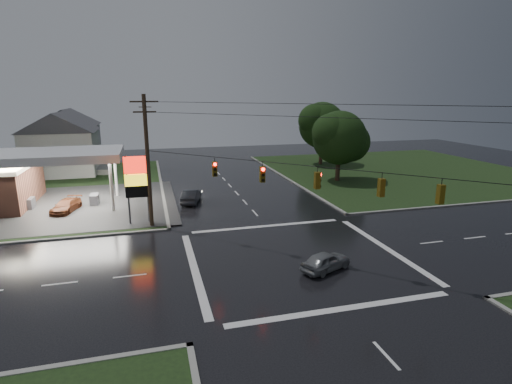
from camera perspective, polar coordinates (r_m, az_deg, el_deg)
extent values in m
plane|color=black|center=(28.08, 5.73, -9.29)|extent=(120.00, 120.00, 0.00)
cube|color=black|center=(53.88, -32.71, -0.11)|extent=(36.00, 36.00, 0.08)
cube|color=black|center=(62.28, 19.81, 2.91)|extent=(36.00, 36.00, 0.08)
cube|color=#2D2D2D|center=(44.74, -28.36, -1.96)|extent=(26.00, 18.00, 0.02)
cylinder|color=silver|center=(40.15, -19.95, 0.79)|extent=(0.30, 0.30, 5.00)
cylinder|color=silver|center=(47.84, -31.40, 1.58)|extent=(0.30, 0.30, 5.00)
cylinder|color=silver|center=(46.01, -19.40, 2.42)|extent=(0.30, 0.30, 5.00)
cube|color=silver|center=(43.33, -26.56, 4.71)|extent=(12.00, 8.00, 0.80)
cube|color=white|center=(43.39, -26.50, 4.16)|extent=(11.40, 7.40, 0.04)
cube|color=#59595E|center=(44.88, -29.66, -1.46)|extent=(0.80, 1.60, 1.10)
cube|color=#59595E|center=(43.71, -22.06, -1.01)|extent=(0.80, 1.60, 1.10)
cylinder|color=#59595E|center=(35.54, -17.83, 0.16)|extent=(0.16, 0.16, 6.00)
cylinder|color=#59595E|center=(35.49, -15.26, 0.33)|extent=(0.16, 0.16, 6.00)
cube|color=red|center=(35.07, -16.79, 3.74)|extent=(2.00, 0.35, 1.40)
cube|color=gold|center=(35.31, -16.64, 1.67)|extent=(2.00, 0.35, 1.00)
cube|color=black|center=(35.52, -16.53, 0.09)|extent=(2.00, 0.35, 1.00)
cylinder|color=#382619|center=(34.02, -15.18, 4.06)|extent=(0.32, 0.32, 11.00)
cube|color=#382619|center=(33.57, -15.71, 12.33)|extent=(2.20, 0.12, 0.12)
cube|color=#382619|center=(33.60, -15.62, 10.97)|extent=(1.80, 0.12, 0.12)
cylinder|color=#382619|center=(62.33, -15.34, 8.09)|extent=(0.32, 0.32, 10.50)
cube|color=#382619|center=(62.08, -15.62, 12.36)|extent=(2.20, 0.12, 0.12)
cube|color=#382619|center=(62.10, -15.57, 11.62)|extent=(1.80, 0.12, 0.12)
cube|color=#59470C|center=(29.68, -5.92, 3.29)|extent=(0.34, 0.34, 1.10)
cylinder|color=#FF0C07|center=(29.42, -5.88, 3.95)|extent=(0.22, 0.08, 0.22)
cube|color=#59470C|center=(27.56, 0.91, 2.54)|extent=(0.34, 0.34, 1.10)
cylinder|color=#FF0C07|center=(27.30, 1.03, 3.25)|extent=(0.22, 0.08, 0.22)
cube|color=#59470C|center=(25.89, 8.74, 1.64)|extent=(0.34, 0.34, 1.10)
cylinder|color=#FF0C07|center=(25.90, 9.18, 2.49)|extent=(0.08, 0.22, 0.22)
cube|color=#59470C|center=(24.77, 17.45, 0.60)|extent=(0.34, 0.34, 1.10)
cylinder|color=#FF0C07|center=(24.86, 17.27, 1.56)|extent=(0.22, 0.08, 0.22)
cube|color=#59470C|center=(24.33, 24.86, -0.30)|extent=(0.34, 0.34, 1.10)
cylinder|color=#FF0C07|center=(24.39, 24.65, 0.68)|extent=(0.22, 0.08, 0.22)
cube|color=silver|center=(61.70, -25.96, 5.02)|extent=(9.00, 8.00, 6.00)
cube|color=gray|center=(61.32, -20.84, 3.00)|extent=(1.60, 4.80, 0.80)
cube|color=silver|center=(73.60, -25.08, 6.33)|extent=(9.00, 8.00, 6.00)
cube|color=gray|center=(73.21, -20.78, 4.64)|extent=(1.60, 4.80, 0.80)
cylinder|color=black|center=(52.35, 11.64, 4.26)|extent=(0.56, 0.56, 5.04)
sphere|color=black|center=(51.94, 11.81, 7.59)|extent=(6.80, 6.80, 6.80)
sphere|color=black|center=(53.06, 13.28, 6.95)|extent=(5.10, 5.10, 5.10)
sphere|color=black|center=(50.92, 10.67, 8.33)|extent=(4.76, 4.76, 4.76)
cylinder|color=black|center=(64.30, 9.27, 6.36)|extent=(0.56, 0.56, 5.60)
sphere|color=black|center=(63.96, 9.39, 9.38)|extent=(7.20, 7.20, 7.20)
sphere|color=black|center=(65.05, 10.72, 8.78)|extent=(5.40, 5.40, 5.40)
sphere|color=black|center=(62.96, 8.36, 10.08)|extent=(5.04, 5.04, 5.04)
imported|color=black|center=(41.85, -9.25, -0.57)|extent=(2.65, 4.53, 1.41)
imported|color=slate|center=(26.24, 9.94, -9.70)|extent=(3.87, 2.77, 1.22)
imported|color=#5A2914|center=(42.17, -25.50, -1.80)|extent=(2.78, 4.48, 1.21)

